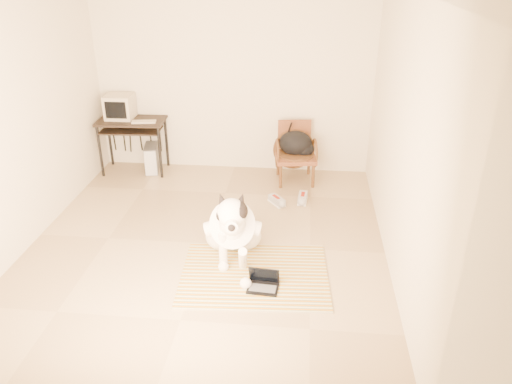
# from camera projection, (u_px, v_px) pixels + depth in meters

# --- Properties ---
(floor) EXTENTS (4.50, 4.50, 0.00)m
(floor) POSITION_uv_depth(u_px,v_px,m) (207.00, 244.00, 5.71)
(floor) COLOR tan
(floor) RESTS_ON ground
(wall_back) EXTENTS (4.50, 0.00, 4.50)m
(wall_back) POSITION_uv_depth(u_px,v_px,m) (233.00, 80.00, 7.13)
(wall_back) COLOR beige
(wall_back) RESTS_ON floor
(wall_front) EXTENTS (4.50, 0.00, 4.50)m
(wall_front) POSITION_uv_depth(u_px,v_px,m) (131.00, 250.00, 3.11)
(wall_front) COLOR beige
(wall_front) RESTS_ON floor
(wall_left) EXTENTS (0.00, 4.50, 4.50)m
(wall_left) POSITION_uv_depth(u_px,v_px,m) (17.00, 125.00, 5.30)
(wall_left) COLOR beige
(wall_left) RESTS_ON floor
(wall_right) EXTENTS (0.00, 4.50, 4.50)m
(wall_right) POSITION_uv_depth(u_px,v_px,m) (401.00, 138.00, 4.94)
(wall_right) COLOR beige
(wall_right) RESTS_ON floor
(rug) EXTENTS (1.58, 1.24, 0.02)m
(rug) POSITION_uv_depth(u_px,v_px,m) (254.00, 275.00, 5.15)
(rug) COLOR #C37512
(rug) RESTS_ON floor
(dog) EXTENTS (0.62, 1.27, 0.94)m
(dog) POSITION_uv_depth(u_px,v_px,m) (233.00, 228.00, 5.30)
(dog) COLOR white
(dog) RESTS_ON rug
(laptop) EXTENTS (0.32, 0.24, 0.21)m
(laptop) POSITION_uv_depth(u_px,v_px,m) (263.00, 283.00, 4.92)
(laptop) COLOR black
(laptop) RESTS_ON rug
(computer_desk) EXTENTS (0.99, 0.58, 0.80)m
(computer_desk) POSITION_uv_depth(u_px,v_px,m) (132.00, 128.00, 7.27)
(computer_desk) COLOR black
(computer_desk) RESTS_ON floor
(crt_monitor) EXTENTS (0.39, 0.38, 0.34)m
(crt_monitor) POSITION_uv_depth(u_px,v_px,m) (120.00, 107.00, 7.24)
(crt_monitor) COLOR #C0B296
(crt_monitor) RESTS_ON computer_desk
(desk_keyboard) EXTENTS (0.35, 0.17, 0.02)m
(desk_keyboard) POSITION_uv_depth(u_px,v_px,m) (144.00, 122.00, 7.12)
(desk_keyboard) COLOR #C0B296
(desk_keyboard) RESTS_ON computer_desk
(pc_tower) EXTENTS (0.26, 0.46, 0.40)m
(pc_tower) POSITION_uv_depth(u_px,v_px,m) (152.00, 158.00, 7.50)
(pc_tower) COLOR #525254
(pc_tower) RESTS_ON floor
(rattan_chair) EXTENTS (0.62, 0.60, 0.84)m
(rattan_chair) POSITION_uv_depth(u_px,v_px,m) (295.00, 152.00, 7.11)
(rattan_chair) COLOR brown
(rattan_chair) RESTS_ON floor
(backpack) EXTENTS (0.50, 0.39, 0.35)m
(backpack) POSITION_uv_depth(u_px,v_px,m) (297.00, 144.00, 7.06)
(backpack) COLOR black
(backpack) RESTS_ON rattan_chair
(sneaker_left) EXTENTS (0.26, 0.29, 0.10)m
(sneaker_left) POSITION_uv_depth(u_px,v_px,m) (277.00, 201.00, 6.58)
(sneaker_left) COLOR white
(sneaker_left) RESTS_ON floor
(sneaker_right) EXTENTS (0.14, 0.29, 0.10)m
(sneaker_right) POSITION_uv_depth(u_px,v_px,m) (303.00, 198.00, 6.64)
(sneaker_right) COLOR white
(sneaker_right) RESTS_ON floor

